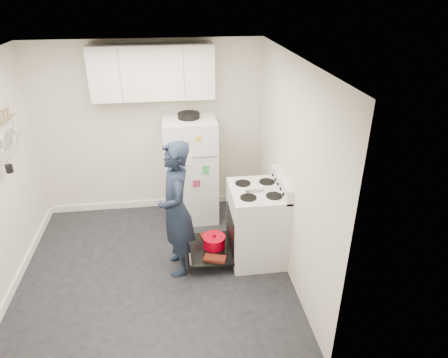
{
  "coord_description": "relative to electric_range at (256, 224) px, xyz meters",
  "views": [
    {
      "loc": [
        0.32,
        -3.92,
        3.18
      ],
      "look_at": [
        0.89,
        0.29,
        1.05
      ],
      "focal_mm": 32.0,
      "sensor_mm": 36.0,
      "label": 1
    }
  ],
  "objects": [
    {
      "name": "person",
      "position": [
        -0.96,
        -0.12,
        0.36
      ],
      "size": [
        0.45,
        0.64,
        1.65
      ],
      "primitive_type": "imported",
      "rotation": [
        0.0,
        0.0,
        -1.48
      ],
      "color": "#161F31",
      "rests_on": "ground"
    },
    {
      "name": "open_oven_door",
      "position": [
        -0.56,
        0.01,
        -0.28
      ],
      "size": [
        0.55,
        0.71,
        0.22
      ],
      "color": "black",
      "rests_on": "ground"
    },
    {
      "name": "room",
      "position": [
        -1.29,
        -0.12,
        0.74
      ],
      "size": [
        3.21,
        3.21,
        2.51
      ],
      "color": "black",
      "rests_on": "ground"
    },
    {
      "name": "upper_cabinets",
      "position": [
        -1.16,
        1.28,
        1.63
      ],
      "size": [
        1.6,
        0.33,
        0.7
      ],
      "primitive_type": "cube",
      "color": "silver",
      "rests_on": "room"
    },
    {
      "name": "electric_range",
      "position": [
        0.0,
        0.0,
        0.0
      ],
      "size": [
        0.66,
        0.76,
        1.1
      ],
      "color": "silver",
      "rests_on": "ground"
    },
    {
      "name": "wall_shelf_rack",
      "position": [
        -2.78,
        0.34,
        1.21
      ],
      "size": [
        0.14,
        0.6,
        0.61
      ],
      "color": "#B2B2B7",
      "rests_on": "room"
    },
    {
      "name": "refrigerator",
      "position": [
        -0.72,
        1.1,
        0.3
      ],
      "size": [
        0.72,
        0.74,
        1.58
      ],
      "color": "silver",
      "rests_on": "ground"
    }
  ]
}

